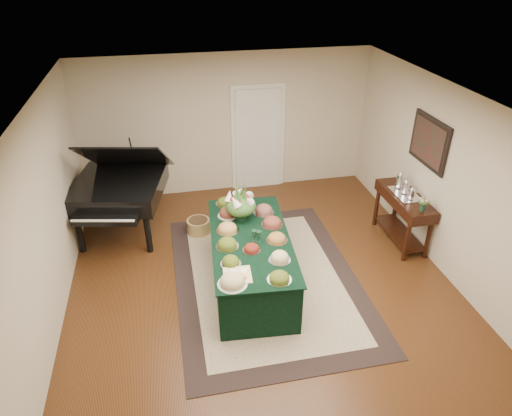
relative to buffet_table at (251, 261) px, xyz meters
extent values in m
plane|color=black|center=(0.15, 0.06, -0.40)|extent=(6.00, 6.00, 0.00)
cube|color=black|center=(0.24, 0.03, -0.39)|extent=(2.66, 3.72, 0.01)
cube|color=beige|center=(0.24, 0.03, -0.39)|extent=(2.13, 3.19, 0.01)
cube|color=silver|center=(0.75, 3.04, 0.65)|extent=(1.05, 0.04, 2.10)
cube|color=silver|center=(0.75, 3.02, 0.60)|extent=(0.90, 0.06, 2.00)
cube|color=black|center=(0.00, 0.00, -0.01)|extent=(1.21, 2.33, 0.77)
cube|color=black|center=(0.00, 0.00, 0.38)|extent=(1.27, 2.39, 0.02)
cylinder|color=white|center=(-0.36, -0.53, 0.40)|extent=(0.27, 0.27, 0.01)
ellipsoid|color=#526119|center=(-0.36, -0.53, 0.44)|extent=(0.22, 0.22, 0.08)
cylinder|color=white|center=(-0.21, 1.03, 0.40)|extent=(0.29, 0.29, 0.01)
ellipsoid|color=#526119|center=(-0.21, 1.03, 0.44)|extent=(0.24, 0.24, 0.07)
cylinder|color=#B2BBB1|center=(-0.41, -0.94, 0.40)|extent=(0.37, 0.37, 0.01)
ellipsoid|color=beige|center=(-0.41, -0.94, 0.46)|extent=(0.30, 0.30, 0.10)
cylinder|color=white|center=(-0.04, -0.30, 0.40)|extent=(0.25, 0.25, 0.01)
ellipsoid|color=maroon|center=(-0.04, -0.30, 0.44)|extent=(0.20, 0.20, 0.06)
cylinder|color=white|center=(0.37, 0.27, 0.40)|extent=(0.33, 0.33, 0.01)
ellipsoid|color=brown|center=(0.37, 0.27, 0.45)|extent=(0.27, 0.27, 0.09)
cylinder|color=white|center=(0.09, 0.93, 0.40)|extent=(0.27, 0.27, 0.01)
ellipsoid|color=#526119|center=(0.09, 0.93, 0.45)|extent=(0.22, 0.22, 0.09)
cylinder|color=white|center=(0.17, -0.97, 0.40)|extent=(0.30, 0.30, 0.01)
ellipsoid|color=#526119|center=(0.17, -0.97, 0.44)|extent=(0.25, 0.25, 0.07)
cylinder|color=white|center=(-0.29, 0.24, 0.40)|extent=(0.33, 0.33, 0.01)
ellipsoid|color=gold|center=(-0.29, 0.24, 0.45)|extent=(0.27, 0.27, 0.09)
cylinder|color=white|center=(0.34, -0.14, 0.40)|extent=(0.30, 0.30, 0.01)
ellipsoid|color=#B07533|center=(0.34, -0.14, 0.44)|extent=(0.25, 0.25, 0.08)
cylinder|color=white|center=(0.33, 0.63, 0.40)|extent=(0.32, 0.32, 0.01)
ellipsoid|color=brown|center=(0.33, 0.63, 0.45)|extent=(0.26, 0.26, 0.10)
cylinder|color=white|center=(-0.35, -0.15, 0.40)|extent=(0.32, 0.32, 0.01)
ellipsoid|color=#526119|center=(-0.35, -0.15, 0.45)|extent=(0.26, 0.26, 0.09)
cylinder|color=white|center=(0.27, -0.58, 0.40)|extent=(0.29, 0.29, 0.01)
ellipsoid|color=beige|center=(0.27, -0.58, 0.45)|extent=(0.24, 0.24, 0.09)
cylinder|color=#B2BBB1|center=(-0.22, 0.65, 0.40)|extent=(0.30, 0.30, 0.01)
ellipsoid|color=brown|center=(-0.22, 0.65, 0.46)|extent=(0.24, 0.24, 0.11)
cube|color=tan|center=(-0.32, -0.79, 0.40)|extent=(0.37, 0.37, 0.02)
ellipsoid|color=white|center=(-0.38, -0.74, 0.45)|extent=(0.14, 0.14, 0.08)
ellipsoid|color=white|center=(-0.24, -0.74, 0.44)|extent=(0.12, 0.12, 0.07)
cube|color=orange|center=(-0.28, -0.87, 0.44)|extent=(0.11, 0.09, 0.05)
cylinder|color=#143220|center=(-0.04, 0.54, 0.48)|extent=(0.18, 0.18, 0.18)
ellipsoid|color=#345E25|center=(-0.04, 0.54, 0.61)|extent=(0.45, 0.45, 0.29)
cylinder|color=black|center=(-2.52, 1.34, -0.05)|extent=(0.10, 0.10, 0.70)
cylinder|color=black|center=(-1.45, 1.11, -0.05)|extent=(0.10, 0.10, 0.70)
cylinder|color=black|center=(-1.73, 2.44, -0.05)|extent=(0.10, 0.10, 0.70)
cube|color=black|center=(-1.86, 1.81, 0.45)|extent=(1.67, 1.74, 0.30)
cube|color=black|center=(-2.03, 0.98, 0.35)|extent=(1.02, 0.42, 0.10)
cube|color=black|center=(-1.68, 1.92, 0.95)|extent=(1.53, 1.33, 0.77)
cylinder|color=olive|center=(-0.62, 1.51, -0.27)|extent=(0.40, 0.40, 0.25)
cylinder|color=black|center=(2.47, 0.04, -0.06)|extent=(0.07, 0.07, 0.68)
cylinder|color=black|center=(2.83, 0.04, -0.06)|extent=(0.07, 0.07, 0.68)
cylinder|color=black|center=(2.47, 1.13, -0.06)|extent=(0.07, 0.07, 0.68)
cylinder|color=black|center=(2.83, 1.13, -0.06)|extent=(0.07, 0.07, 0.68)
cube|color=black|center=(2.65, 0.58, 0.37)|extent=(0.45, 1.29, 0.18)
cube|color=black|center=(2.65, 0.58, -0.25)|extent=(0.38, 1.13, 0.03)
cube|color=white|center=(2.65, 0.61, 0.47)|extent=(0.34, 0.58, 0.02)
cylinder|color=#143220|center=(2.65, 0.09, 0.52)|extent=(0.08, 0.08, 0.12)
ellipsoid|color=pink|center=(2.65, 0.09, 0.63)|extent=(0.18, 0.18, 0.12)
cube|color=black|center=(2.87, 0.58, 1.35)|extent=(0.04, 0.95, 0.75)
cube|color=#4F151B|center=(2.85, 0.58, 1.35)|extent=(0.01, 0.82, 0.62)
camera|label=1|loc=(-1.01, -5.18, 3.94)|focal=32.00mm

